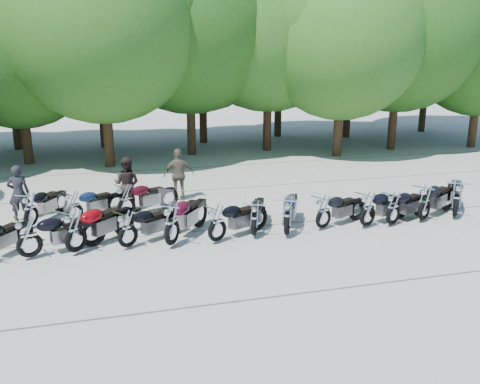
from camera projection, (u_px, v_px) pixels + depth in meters
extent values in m
plane|color=#A49E94|center=(254.00, 245.00, 13.75)|extent=(90.00, 90.00, 0.00)
cylinder|color=#3A2614|center=(26.00, 129.00, 23.47)|extent=(0.44, 0.44, 3.31)
sphere|color=#286319|center=(16.00, 46.00, 22.50)|extent=(7.31, 7.31, 7.31)
cylinder|color=#3A2614|center=(108.00, 123.00, 22.81)|extent=(0.44, 0.44, 3.93)
sphere|color=#357721|center=(100.00, 21.00, 21.65)|extent=(8.70, 8.70, 8.70)
cylinder|color=#3A2614|center=(191.00, 114.00, 25.53)|extent=(0.44, 0.44, 4.13)
sphere|color=#286319|center=(188.00, 18.00, 24.31)|extent=(9.13, 9.13, 9.13)
cylinder|color=#3A2614|center=(267.00, 112.00, 26.65)|extent=(0.44, 0.44, 4.09)
sphere|color=#357721|center=(269.00, 21.00, 25.45)|extent=(9.04, 9.04, 9.04)
cylinder|color=#3A2614|center=(338.00, 120.00, 25.22)|extent=(0.44, 0.44, 3.62)
sphere|color=#357721|center=(343.00, 36.00, 24.16)|extent=(8.00, 8.00, 8.00)
cylinder|color=#3A2614|center=(393.00, 112.00, 26.98)|extent=(0.44, 0.44, 3.98)
sphere|color=#286319|center=(400.00, 25.00, 25.81)|extent=(8.79, 8.79, 8.79)
cylinder|color=#3A2614|center=(474.00, 116.00, 27.67)|extent=(0.44, 0.44, 3.41)
cylinder|color=#3A2614|center=(15.00, 116.00, 27.03)|extent=(0.44, 0.44, 3.52)
sphere|color=#357721|center=(6.00, 40.00, 25.99)|extent=(7.78, 7.78, 7.78)
cylinder|color=#3A2614|center=(103.00, 116.00, 27.66)|extent=(0.44, 0.44, 3.42)
sphere|color=#286319|center=(98.00, 44.00, 26.66)|extent=(7.56, 7.56, 7.56)
cylinder|color=#3A2614|center=(203.00, 112.00, 29.06)|extent=(0.44, 0.44, 3.56)
sphere|color=#286319|center=(202.00, 40.00, 28.02)|extent=(7.88, 7.88, 7.88)
cylinder|color=#3A2614|center=(278.00, 106.00, 31.19)|extent=(0.44, 0.44, 3.76)
sphere|color=#286319|center=(279.00, 35.00, 30.09)|extent=(8.31, 8.31, 8.31)
cylinder|color=#3A2614|center=(347.00, 108.00, 30.91)|extent=(0.44, 0.44, 3.63)
sphere|color=#357721|center=(351.00, 39.00, 29.85)|extent=(8.02, 8.02, 8.02)
cylinder|color=#3A2614|center=(424.00, 98.00, 33.16)|extent=(0.44, 0.44, 4.37)
sphere|color=#286319|center=(432.00, 20.00, 31.87)|extent=(9.67, 9.67, 9.67)
imported|color=black|center=(19.00, 193.00, 15.57)|extent=(0.64, 0.42, 1.76)
imported|color=black|center=(127.00, 184.00, 16.56)|extent=(1.09, 0.99, 1.81)
imported|color=brown|center=(179.00, 175.00, 17.76)|extent=(1.07, 0.45, 1.83)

